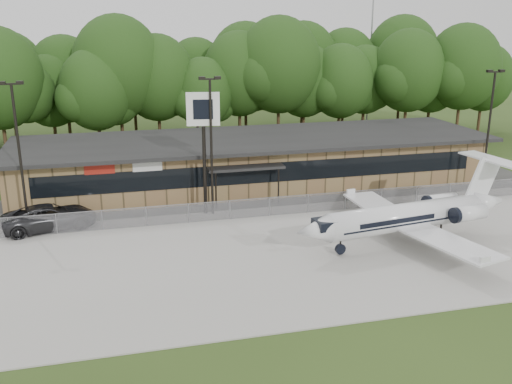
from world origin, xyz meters
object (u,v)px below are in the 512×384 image
object	(u,v)px
terminal	(253,160)
suv	(50,217)
pole_sign	(203,122)
business_jet	(411,217)

from	to	relation	value
terminal	suv	size ratio (longest dim) A/B	6.50
suv	pole_sign	xyz separation A→B (m)	(11.03, 0.49, 6.09)
terminal	business_jet	world-z (taller)	business_jet
suv	business_jet	bearing A→B (deg)	-123.52
terminal	business_jet	distance (m)	17.56
terminal	suv	xyz separation A→B (m)	(-16.51, -7.64, -1.30)
terminal	business_jet	xyz separation A→B (m)	(6.41, -16.34, -0.29)
business_jet	suv	xyz separation A→B (m)	(-22.93, 8.71, -1.01)
pole_sign	suv	bearing A→B (deg)	-169.06
business_jet	pole_sign	world-z (taller)	pole_sign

